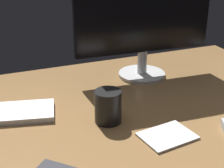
{
  "coord_description": "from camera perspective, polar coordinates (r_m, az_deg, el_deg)",
  "views": [
    {
      "loc": [
        -39.01,
        -93.41,
        55.32
      ],
      "look_at": [
        0.56,
        4.98,
        8.0
      ],
      "focal_mm": 56.8,
      "sensor_mm": 36.0,
      "label": 1
    }
  ],
  "objects": [
    {
      "name": "desk",
      "position": [
        1.15,
        0.67,
        -4.17
      ],
      "size": [
        140.0,
        84.0,
        2.0
      ],
      "primitive_type": "cube",
      "color": "olive",
      "rests_on": "ground"
    },
    {
      "name": "monitor",
      "position": [
        1.31,
        5.21,
        12.27
      ],
      "size": [
        52.38,
        17.96,
        49.07
      ],
      "rotation": [
        0.0,
        0.0,
        -0.06
      ],
      "color": "silver",
      "rests_on": "desk"
    },
    {
      "name": "coffee_mug",
      "position": [
        1.04,
        -0.64,
        -3.63
      ],
      "size": [
        7.98,
        7.98,
        9.93
      ],
      "primitive_type": "cylinder",
      "color": "black",
      "rests_on": "desk"
    },
    {
      "name": "notepad",
      "position": [
        1.0,
        8.9,
        -8.28
      ],
      "size": [
        15.72,
        12.68,
        0.67
      ],
      "primitive_type": "cube",
      "rotation": [
        0.0,
        0.0,
        0.14
      ],
      "color": "white",
      "rests_on": "desk"
    }
  ]
}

